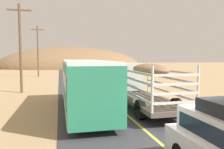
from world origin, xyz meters
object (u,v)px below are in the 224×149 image
at_px(bus, 85,84).
at_px(boulder_mid_field, 159,73).
at_px(power_pole_mid, 20,46).
at_px(livestock_truck, 133,79).
at_px(power_pole_far, 38,50).

bearing_deg(bus, boulder_mid_field, 56.56).
bearing_deg(boulder_mid_field, power_pole_mid, -143.06).
xyz_separation_m(livestock_truck, power_pole_far, (-8.94, 25.15, 2.88)).
distance_m(livestock_truck, power_pole_mid, 11.71).
distance_m(bus, power_pole_far, 27.72).
relative_size(livestock_truck, bus, 0.97).
relative_size(power_pole_mid, boulder_mid_field, 6.59).
bearing_deg(livestock_truck, power_pole_mid, 141.68).
bearing_deg(livestock_truck, power_pole_far, 109.56).
height_order(power_pole_mid, power_pole_far, power_pole_far).
xyz_separation_m(livestock_truck, power_pole_mid, (-8.94, 7.06, 2.73)).
xyz_separation_m(power_pole_far, boulder_mid_field, (21.98, -1.57, -4.29)).
bearing_deg(boulder_mid_field, bus, -123.44).
bearing_deg(power_pole_mid, boulder_mid_field, 36.94).
distance_m(bus, boulder_mid_field, 30.61).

